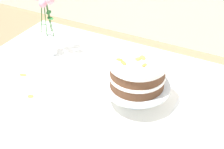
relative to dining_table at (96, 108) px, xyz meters
name	(u,v)px	position (x,y,z in m)	size (l,w,h in m)	color
dining_table	(96,108)	(0.00, 0.00, 0.00)	(1.40, 1.00, 0.74)	white
linen_napkin	(136,102)	(0.19, 0.03, 0.09)	(0.32, 0.32, 0.00)	white
cake_stand	(136,88)	(0.19, 0.03, 0.17)	(0.29, 0.29, 0.10)	silver
layer_cake	(137,73)	(0.19, 0.03, 0.25)	(0.24, 0.24, 0.13)	brown
flower_vase	(48,28)	(-0.40, 0.20, 0.24)	(0.13, 0.10, 0.35)	silver
loose_petal_0	(23,75)	(-0.39, -0.04, 0.09)	(0.04, 0.02, 0.00)	yellow
loose_petal_1	(31,96)	(-0.25, -0.15, 0.09)	(0.03, 0.02, 0.01)	yellow
loose_petal_3	(181,91)	(0.35, 0.20, 0.09)	(0.04, 0.02, 0.01)	pink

